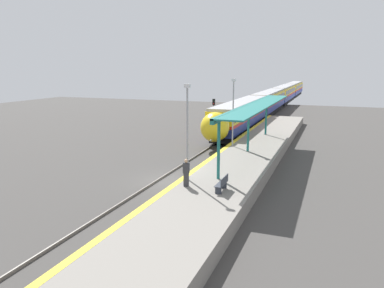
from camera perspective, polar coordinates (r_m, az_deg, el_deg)
name	(u,v)px	position (r m, az deg, el deg)	size (l,w,h in m)	color
ground_plane	(170,180)	(27.06, -3.44, -5.57)	(120.00, 120.00, 0.00)	#423F3D
rail_left	(161,178)	(27.33, -4.82, -5.25)	(0.08, 90.00, 0.15)	slate
rail_right	(179,181)	(26.76, -2.03, -5.58)	(0.08, 90.00, 0.15)	slate
train	(277,97)	(75.56, 12.77, 6.98)	(2.90, 83.96, 3.90)	black
platform_right	(226,180)	(25.55, 5.17, -5.51)	(4.93, 64.00, 0.98)	gray
platform_bench	(222,183)	(21.69, 4.66, -6.02)	(0.44, 1.45, 0.89)	#2D333D
person_waiting	(186,172)	(22.39, -0.89, -4.32)	(0.36, 0.22, 1.68)	#333338
railway_signal	(214,114)	(42.95, 3.31, 4.57)	(0.28, 0.28, 4.46)	#59595E
lamppost_near	(187,127)	(23.22, -0.71, 2.68)	(0.36, 0.20, 6.03)	#9E9EA3
lamppost_mid	(233,108)	(33.71, 6.28, 5.41)	(0.36, 0.20, 6.03)	#9E9EA3
station_canopy	(256,107)	(31.51, 9.72, 5.62)	(2.02, 20.22, 4.06)	#1E6B66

